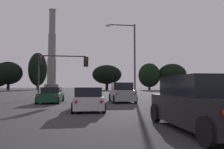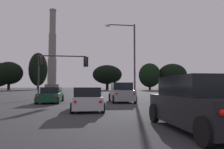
# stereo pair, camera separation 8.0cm
# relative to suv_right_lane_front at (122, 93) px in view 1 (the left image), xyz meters

# --- Properties ---
(suv_right_lane_front) EXTENTS (2.29, 4.97, 1.86)m
(suv_right_lane_front) POSITION_rel_suv_right_lane_front_xyz_m (0.00, 0.00, 0.00)
(suv_right_lane_front) COLOR gray
(suv_right_lane_front) RESTS_ON ground_plane
(sedan_left_lane_front) EXTENTS (2.10, 4.75, 1.43)m
(sedan_left_lane_front) POSITION_rel_suv_right_lane_front_xyz_m (-6.63, 0.21, -0.23)
(sedan_left_lane_front) COLOR #0F3823
(sedan_left_lane_front) RESTS_ON ground_plane
(hatchback_center_lane_second) EXTENTS (1.93, 4.12, 1.44)m
(hatchback_center_lane_second) POSITION_rel_suv_right_lane_front_xyz_m (-3.55, -7.01, -0.23)
(hatchback_center_lane_second) COLOR silver
(hatchback_center_lane_second) RESTS_ON ground_plane
(suv_right_lane_third) EXTENTS (2.18, 4.94, 1.86)m
(suv_right_lane_third) POSITION_rel_suv_right_lane_front_xyz_m (0.04, -13.80, 0.00)
(suv_right_lane_third) COLOR black
(suv_right_lane_third) RESTS_ON ground_plane
(traffic_light_overhead_left) EXTENTS (6.09, 0.50, 5.30)m
(traffic_light_overhead_left) POSITION_rel_suv_right_lane_front_xyz_m (-6.82, 6.22, 3.18)
(traffic_light_overhead_left) COLOR #2D2D30
(traffic_light_overhead_left) RESTS_ON ground_plane
(street_lamp) EXTENTS (3.65, 0.36, 8.97)m
(street_lamp) POSITION_rel_suv_right_lane_front_xyz_m (1.90, 4.44, 4.62)
(street_lamp) COLOR #38383A
(street_lamp) RESTS_ON ground_plane
(smokestack) EXTENTS (7.77, 7.77, 45.49)m
(smokestack) POSITION_rel_suv_right_lane_front_xyz_m (-19.62, 105.25, 16.97)
(smokestack) COLOR slate
(smokestack) RESTS_ON ground_plane
(treeline_far_left) EXTENTS (9.74, 8.77, 11.86)m
(treeline_far_left) POSITION_rel_suv_right_lane_front_xyz_m (26.62, 72.37, 5.61)
(treeline_far_left) COLOR black
(treeline_far_left) RESTS_ON ground_plane
(treeline_left_mid) EXTENTS (12.93, 11.64, 11.82)m
(treeline_left_mid) POSITION_rel_suv_right_lane_front_xyz_m (37.21, 72.29, 5.80)
(treeline_left_mid) COLOR black
(treeline_left_mid) RESTS_ON ground_plane
(treeline_right_mid) EXTENTS (13.36, 12.02, 11.33)m
(treeline_right_mid) POSITION_rel_suv_right_lane_front_xyz_m (8.31, 77.72, 6.05)
(treeline_right_mid) COLOR black
(treeline_right_mid) RESTS_ON ground_plane
(treeline_center_right) EXTENTS (7.88, 7.09, 16.06)m
(treeline_center_right) POSITION_rel_suv_right_lane_front_xyz_m (-21.88, 76.47, 8.00)
(treeline_center_right) COLOR black
(treeline_center_right) RESTS_ON ground_plane
(treeline_center_left) EXTENTS (11.02, 9.92, 11.76)m
(treeline_center_left) POSITION_rel_suv_right_lane_front_xyz_m (-32.99, 74.16, 6.15)
(treeline_center_left) COLOR black
(treeline_center_left) RESTS_ON ground_plane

